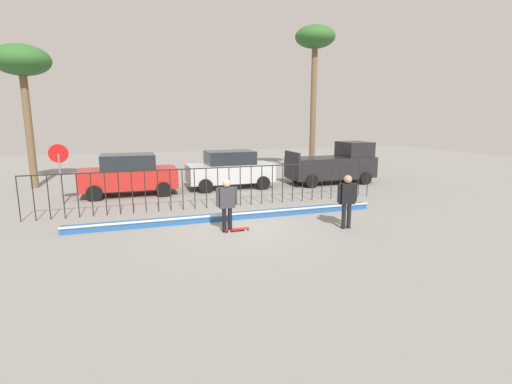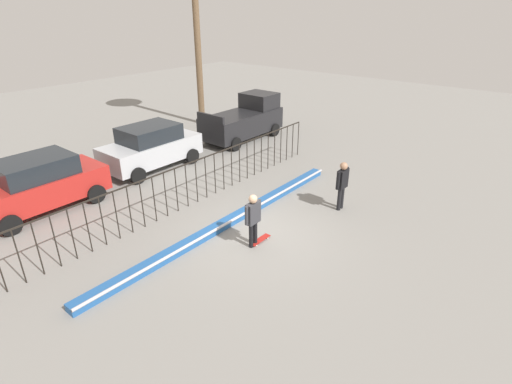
% 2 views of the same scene
% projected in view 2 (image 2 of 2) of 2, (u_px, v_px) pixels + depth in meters
% --- Properties ---
extents(ground_plane, '(60.00, 60.00, 0.00)m').
position_uv_depth(ground_plane, '(258.00, 236.00, 12.46)').
color(ground_plane, gray).
extents(bowl_coping_ledge, '(11.00, 0.40, 0.27)m').
position_uv_depth(bowl_coping_ledge, '(230.00, 221.00, 13.08)').
color(bowl_coping_ledge, '#235699').
rests_on(bowl_coping_ledge, ground).
extents(perimeter_fence, '(14.04, 0.04, 1.62)m').
position_uv_depth(perimeter_fence, '(186.00, 180.00, 13.86)').
color(perimeter_fence, black).
rests_on(perimeter_fence, ground).
extents(skateboarder, '(0.68, 0.25, 1.68)m').
position_uv_depth(skateboarder, '(253.00, 216.00, 11.53)').
color(skateboarder, black).
rests_on(skateboarder, ground).
extents(skateboard, '(0.80, 0.20, 0.07)m').
position_uv_depth(skateboard, '(260.00, 240.00, 12.14)').
color(skateboard, '#A51E19').
rests_on(skateboard, ground).
extents(camera_operator, '(0.71, 0.27, 1.75)m').
position_uv_depth(camera_operator, '(342.00, 182.00, 13.66)').
color(camera_operator, black).
rests_on(camera_operator, ground).
extents(parked_car_red, '(4.30, 2.12, 1.90)m').
position_uv_depth(parked_car_red, '(39.00, 184.00, 13.69)').
color(parked_car_red, '#B2231E').
rests_on(parked_car_red, ground).
extents(parked_car_silver, '(4.30, 2.12, 1.90)m').
position_uv_depth(parked_car_silver, '(151.00, 147.00, 17.27)').
color(parked_car_silver, '#B7BABF').
rests_on(parked_car_silver, ground).
extents(pickup_truck, '(4.70, 2.12, 2.24)m').
position_uv_depth(pickup_truck, '(245.00, 119.00, 21.10)').
color(pickup_truck, black).
rests_on(pickup_truck, ground).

